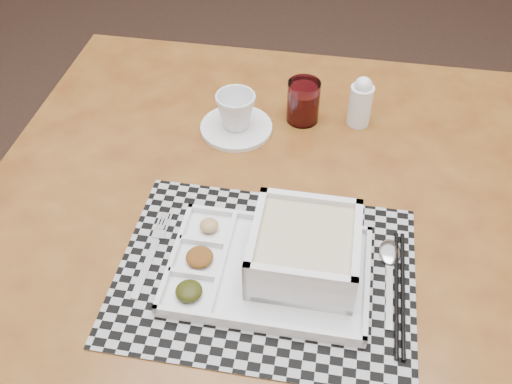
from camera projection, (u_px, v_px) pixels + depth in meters
The scene contains 11 objects.
floor at pixel (190, 191), 2.22m from camera, with size 5.00×5.00×0.00m, color black.
dining_table at pixel (271, 245), 1.08m from camera, with size 1.10×1.10×0.82m.
placemat at pixel (266, 273), 0.92m from camera, with size 0.48×0.36×0.00m, color #98999F.
serving_tray at pixel (292, 257), 0.90m from camera, with size 0.32×0.22×0.09m.
fork at pixel (152, 251), 0.95m from camera, with size 0.02×0.19×0.00m.
spoon at pixel (390, 258), 0.94m from camera, with size 0.04×0.18×0.01m.
chopsticks at pixel (400, 291), 0.89m from camera, with size 0.02×0.24×0.01m.
saucer at pixel (236, 128), 1.18m from camera, with size 0.15×0.15×0.01m, color white.
cup at pixel (236, 111), 1.15m from camera, with size 0.08×0.08×0.08m, color white.
juice_glass at pixel (303, 103), 1.18m from camera, with size 0.07×0.07×0.09m.
creamer_bottle at pixel (361, 102), 1.17m from camera, with size 0.05×0.05×0.11m.
Camera 1 is at (0.52, -1.51, 1.57)m, focal length 40.00 mm.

